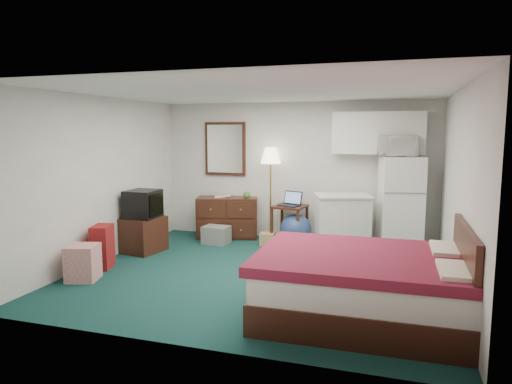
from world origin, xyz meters
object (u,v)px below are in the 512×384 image
(desk, at_px, (290,224))
(bed, at_px, (363,286))
(floor_lamp, at_px, (271,194))
(kitchen_counter, at_px, (342,224))
(tv_stand, at_px, (143,234))
(fridge, at_px, (400,204))
(suitcase, at_px, (102,247))
(dresser, at_px, (227,217))

(desk, bearing_deg, bed, -55.61)
(bed, bearing_deg, floor_lamp, 120.38)
(bed, bearing_deg, kitchen_counter, 100.52)
(bed, distance_m, tv_stand, 4.04)
(kitchen_counter, relative_size, fridge, 0.58)
(floor_lamp, height_order, suitcase, floor_lamp)
(tv_stand, distance_m, suitcase, 0.99)
(floor_lamp, bearing_deg, dresser, -175.11)
(kitchen_counter, bearing_deg, bed, -96.34)
(kitchen_counter, distance_m, tv_stand, 3.31)
(floor_lamp, relative_size, desk, 2.47)
(floor_lamp, bearing_deg, kitchen_counter, -17.01)
(suitcase, bearing_deg, dresser, 49.42)
(kitchen_counter, bearing_deg, floor_lamp, 145.37)
(bed, relative_size, tv_stand, 3.42)
(fridge, distance_m, tv_stand, 4.27)
(fridge, bearing_deg, floor_lamp, 164.41)
(desk, xyz_separation_m, kitchen_counter, (0.94, -0.23, 0.11))
(desk, height_order, fridge, fridge)
(dresser, distance_m, kitchen_counter, 2.19)
(dresser, relative_size, desk, 1.63)
(bed, height_order, tv_stand, bed)
(dresser, bearing_deg, bed, -64.09)
(suitcase, bearing_deg, tv_stand, 69.12)
(fridge, xyz_separation_m, bed, (-0.37, -2.96, -0.45))
(kitchen_counter, bearing_deg, tv_stand, -179.38)
(bed, bearing_deg, suitcase, 168.69)
(fridge, height_order, tv_stand, fridge)
(bed, bearing_deg, fridge, 82.16)
(fridge, xyz_separation_m, tv_stand, (-4.04, -1.28, -0.50))
(fridge, bearing_deg, dresser, 166.86)
(floor_lamp, xyz_separation_m, bed, (1.89, -3.13, -0.50))
(dresser, distance_m, floor_lamp, 0.94)
(kitchen_counter, relative_size, tv_stand, 1.46)
(kitchen_counter, xyz_separation_m, fridge, (0.91, 0.24, 0.33))
(kitchen_counter, height_order, suitcase, kitchen_counter)
(floor_lamp, height_order, fridge, floor_lamp)
(desk, distance_m, fridge, 1.91)
(kitchen_counter, relative_size, suitcase, 1.45)
(desk, bearing_deg, suitcase, -127.69)
(dresser, height_order, desk, dresser)
(bed, distance_m, suitcase, 3.81)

